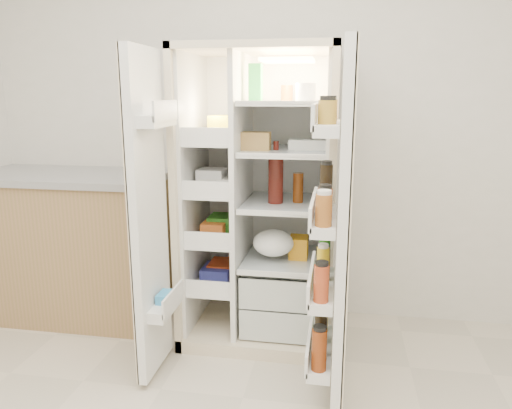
# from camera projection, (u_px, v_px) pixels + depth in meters

# --- Properties ---
(wall_back) EXTENTS (4.00, 0.02, 2.70)m
(wall_back) POSITION_uv_depth(u_px,v_px,m) (274.00, 121.00, 3.26)
(wall_back) COLOR silver
(wall_back) RESTS_ON floor
(refrigerator) EXTENTS (0.92, 0.70, 1.80)m
(refrigerator) POSITION_uv_depth(u_px,v_px,m) (264.00, 221.00, 3.07)
(refrigerator) COLOR beige
(refrigerator) RESTS_ON floor
(freezer_door) EXTENTS (0.15, 0.40, 1.72)m
(freezer_door) POSITION_uv_depth(u_px,v_px,m) (149.00, 219.00, 2.54)
(freezer_door) COLOR white
(freezer_door) RESTS_ON floor
(fridge_door) EXTENTS (0.17, 0.58, 1.72)m
(fridge_door) POSITION_uv_depth(u_px,v_px,m) (338.00, 236.00, 2.29)
(fridge_door) COLOR white
(fridge_door) RESTS_ON floor
(kitchen_counter) EXTENTS (1.39, 0.74, 1.01)m
(kitchen_counter) POSITION_uv_depth(u_px,v_px,m) (72.00, 243.00, 3.40)
(kitchen_counter) COLOR #966F4B
(kitchen_counter) RESTS_ON floor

